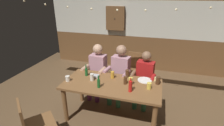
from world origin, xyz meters
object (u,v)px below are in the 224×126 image
at_px(bottle_1, 86,72).
at_px(pint_glass_4, 112,75).
at_px(table_candle, 155,79).
at_px(person_0, 97,69).
at_px(pint_glass_1, 125,80).
at_px(person_1, 120,71).
at_px(wall_dart_cabinet, 115,18).
at_px(bottle_2, 99,83).
at_px(pint_glass_2, 68,79).
at_px(chair_empty_near_right, 134,68).
at_px(pint_glass_0, 158,80).
at_px(pint_glass_7, 131,81).
at_px(bottle_0, 130,86).
at_px(person_2, 144,77).
at_px(chair_empty_near_left, 33,125).
at_px(condiment_caddy, 95,76).
at_px(pint_glass_3, 127,73).
at_px(dining_table, 112,89).
at_px(pint_glass_6, 149,86).
at_px(pint_glass_5, 92,77).

height_order(bottle_1, pint_glass_4, bottle_1).
bearing_deg(pint_glass_4, table_candle, 7.84).
xyz_separation_m(person_0, pint_glass_1, (0.78, -0.60, 0.14)).
xyz_separation_m(person_1, wall_dart_cabinet, (-0.59, 1.80, 0.88)).
bearing_deg(person_0, wall_dart_cabinet, -83.64).
bearing_deg(table_candle, bottle_2, -151.31).
bearing_deg(pint_glass_2, chair_empty_near_right, 56.52).
distance_m(pint_glass_0, pint_glass_7, 0.50).
distance_m(person_1, bottle_0, 0.92).
bearing_deg(table_candle, person_2, 126.24).
xyz_separation_m(chair_empty_near_left, condiment_caddy, (0.53, 1.19, 0.30)).
height_order(table_candle, pint_glass_4, pint_glass_4).
bearing_deg(chair_empty_near_right, pint_glass_1, 99.91).
xyz_separation_m(pint_glass_1, pint_glass_3, (-0.02, 0.29, -0.00)).
distance_m(person_1, person_2, 0.54).
relative_size(pint_glass_0, wall_dart_cabinet, 0.21).
distance_m(dining_table, condiment_caddy, 0.43).
distance_m(chair_empty_near_right, pint_glass_3, 1.09).
height_order(pint_glass_4, pint_glass_6, pint_glass_4).
bearing_deg(chair_empty_near_right, table_candle, 125.95).
bearing_deg(bottle_2, dining_table, 47.41).
bearing_deg(wall_dart_cabinet, pint_glass_2, -94.74).
height_order(chair_empty_near_left, bottle_2, bottle_2).
relative_size(person_2, pint_glass_1, 7.95).
bearing_deg(bottle_1, pint_glass_6, -7.64).
height_order(chair_empty_near_right, pint_glass_6, chair_empty_near_right).
height_order(person_0, pint_glass_7, person_0).
distance_m(person_0, person_1, 0.53).
height_order(table_candle, bottle_0, bottle_0).
bearing_deg(dining_table, wall_dart_cabinet, 103.80).
bearing_deg(person_0, pint_glass_1, 146.43).
bearing_deg(condiment_caddy, chair_empty_near_left, -114.11).
xyz_separation_m(chair_empty_near_left, table_candle, (1.67, 1.35, 0.32)).
height_order(pint_glass_3, pint_glass_7, pint_glass_3).
relative_size(pint_glass_2, pint_glass_3, 0.72).
distance_m(dining_table, bottle_1, 0.63).
height_order(person_0, person_2, person_0).
height_order(person_1, chair_empty_near_right, person_1).
bearing_deg(chair_empty_near_left, table_candle, 80.36).
distance_m(condiment_caddy, bottle_2, 0.40).
bearing_deg(dining_table, person_1, 91.06).
bearing_deg(pint_glass_5, pint_glass_2, -161.04).
relative_size(chair_empty_near_right, chair_empty_near_left, 1.00).
height_order(chair_empty_near_right, chair_empty_near_left, same).
xyz_separation_m(person_0, chair_empty_near_right, (0.73, 0.72, -0.21)).
bearing_deg(pint_glass_3, bottle_2, -126.39).
bearing_deg(dining_table, pint_glass_3, 57.64).
height_order(person_1, pint_glass_3, person_1).
xyz_separation_m(pint_glass_2, pint_glass_5, (0.42, 0.15, 0.02)).
bearing_deg(wall_dart_cabinet, dining_table, -76.20).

